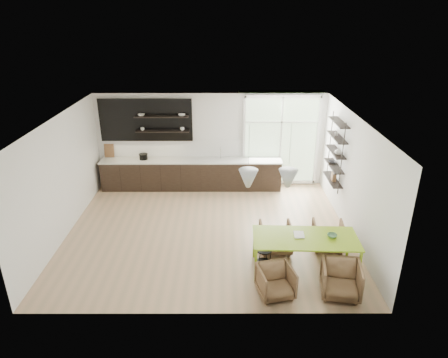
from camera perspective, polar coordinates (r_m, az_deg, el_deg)
room at (r=10.57m, az=0.96°, el=2.51°), size 7.02×6.01×2.91m
kitchen_run at (r=12.41m, az=-5.08°, el=1.33°), size 5.54×0.69×2.75m
right_shelving at (r=10.98m, az=15.65°, el=3.49°), size 0.26×1.22×1.90m
dining_table at (r=8.59m, az=11.54°, el=-8.50°), size 2.22×1.06×0.80m
armchair_back_left at (r=9.36m, az=7.37°, el=-8.25°), size 0.73×0.75×0.67m
armchair_back_right at (r=9.68m, az=14.61°, el=-7.83°), size 0.75×0.77×0.64m
armchair_front_left at (r=8.05m, az=7.39°, el=-14.32°), size 0.79×0.81×0.61m
armchair_front_right at (r=8.29m, az=16.35°, el=-13.62°), size 0.84×0.86×0.69m
wire_stool at (r=8.74m, az=5.68°, el=-10.89°), size 0.37×0.37×0.47m
table_book at (r=8.59m, az=9.95°, el=-7.83°), size 0.23×0.30×0.03m
table_bowl at (r=8.69m, az=15.20°, el=-7.82°), size 0.25×0.25×0.06m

